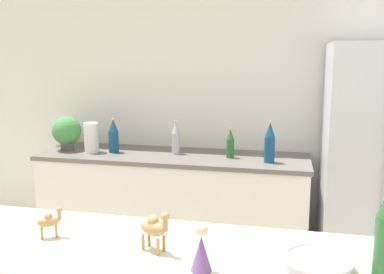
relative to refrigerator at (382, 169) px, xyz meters
name	(u,v)px	position (x,y,z in m)	size (l,w,h in m)	color
wall_back	(241,107)	(-1.06, 0.38, 0.38)	(8.00, 0.06, 2.55)	white
back_counter	(173,208)	(-1.58, 0.05, -0.44)	(2.19, 0.63, 0.91)	white
refrigerator	(382,169)	(0.00, 0.00, 0.00)	(0.82, 0.69, 1.80)	silver
potted_plant	(67,131)	(-2.51, 0.04, 0.17)	(0.24, 0.24, 0.29)	#595451
paper_towel_roll	(91,137)	(-2.26, -0.01, 0.14)	(0.12, 0.12, 0.25)	white
back_bottle_0	(176,138)	(-1.56, 0.09, 0.15)	(0.07, 0.07, 0.27)	#B2B7BC
back_bottle_1	(270,143)	(-0.80, -0.04, 0.17)	(0.08, 0.08, 0.31)	navy
back_bottle_2	(230,144)	(-1.11, 0.04, 0.13)	(0.06, 0.06, 0.24)	#2D6033
back_bottle_3	(113,136)	(-2.08, 0.03, 0.15)	(0.08, 0.08, 0.29)	navy
fruit_bowl	(318,262)	(-0.57, -1.86, 0.13)	(0.23, 0.23, 0.05)	#B7BABF
camel_figurine	(49,220)	(-1.57, -1.82, 0.18)	(0.09, 0.08, 0.12)	#A87F4C
camel_figurine_second	(154,227)	(-1.14, -1.85, 0.20)	(0.13, 0.09, 0.16)	#A87F4C
wise_man_figurine_crimson	(201,250)	(-0.95, -1.95, 0.18)	(0.07, 0.07, 0.17)	#6B4784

